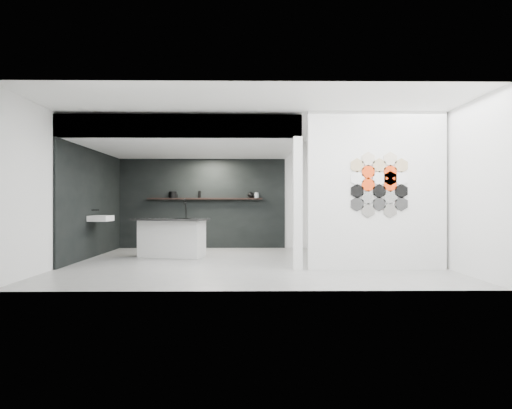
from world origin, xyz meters
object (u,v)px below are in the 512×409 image
object	(u,v)px
stockpot	(173,195)
utensil_cup	(176,196)
glass_vase	(257,195)
bottle_dark	(200,194)
partition_panel	(376,191)
glass_bowl	(257,196)
kettle	(251,195)
kitchen_island	(172,237)
wall_basin	(101,218)

from	to	relation	value
stockpot	utensil_cup	xyz separation A→B (m)	(0.09, 0.00, -0.03)
glass_vase	bottle_dark	distance (m)	1.49
partition_panel	stockpot	world-z (taller)	partition_panel
glass_bowl	utensil_cup	xyz separation A→B (m)	(-2.10, 0.00, 0.00)
kettle	bottle_dark	xyz separation A→B (m)	(-1.34, 0.00, 0.02)
stockpot	kettle	xyz separation A→B (m)	(2.04, 0.00, -0.01)
glass_bowl	bottle_dark	distance (m)	1.49
partition_panel	glass_vase	bearing A→B (deg)	118.23
bottle_dark	utensil_cup	xyz separation A→B (m)	(-0.61, 0.00, -0.04)
utensil_cup	partition_panel	bearing A→B (deg)	-42.78
partition_panel	kettle	xyz separation A→B (m)	(-2.22, 3.87, -0.00)
partition_panel	kitchen_island	distance (m)	4.51
kitchen_island	utensil_cup	xyz separation A→B (m)	(-0.21, 1.95, 0.94)
kitchen_island	bottle_dark	xyz separation A→B (m)	(0.40, 1.95, 0.98)
kitchen_island	partition_panel	bearing A→B (deg)	-9.15
glass_bowl	stockpot	bearing A→B (deg)	180.00
bottle_dark	glass_vase	bearing A→B (deg)	0.00
kitchen_island	kettle	size ratio (longest dim) A/B	9.74
glass_bowl	bottle_dark	xyz separation A→B (m)	(-1.49, 0.00, 0.05)
partition_panel	kitchen_island	bearing A→B (deg)	154.23
bottle_dark	partition_panel	bearing A→B (deg)	-47.29
glass_bowl	utensil_cup	distance (m)	2.10
kitchen_island	bottle_dark	size ratio (longest dim) A/B	9.50
kettle	bottle_dark	bearing A→B (deg)	171.06
kitchen_island	bottle_dark	bearing A→B (deg)	95.17
utensil_cup	stockpot	bearing A→B (deg)	180.00
wall_basin	stockpot	size ratio (longest dim) A/B	2.96
wall_basin	stockpot	bearing A→B (deg)	59.85
partition_panel	glass_vase	world-z (taller)	partition_panel
partition_panel	utensil_cup	bearing A→B (deg)	137.22
wall_basin	utensil_cup	size ratio (longest dim) A/B	6.16
glass_bowl	bottle_dark	world-z (taller)	bottle_dark
glass_vase	bottle_dark	world-z (taller)	bottle_dark
glass_vase	bottle_dark	xyz separation A→B (m)	(-1.49, 0.00, 0.02)
stockpot	glass_bowl	world-z (taller)	stockpot
bottle_dark	utensil_cup	world-z (taller)	bottle_dark
wall_basin	utensil_cup	bearing A→B (deg)	58.05
glass_bowl	glass_vase	size ratio (longest dim) A/B	0.89
glass_vase	utensil_cup	bearing A→B (deg)	180.00
partition_panel	glass_bowl	bearing A→B (deg)	118.23
bottle_dark	utensil_cup	distance (m)	0.61
glass_bowl	glass_vase	xyz separation A→B (m)	(0.00, 0.00, 0.03)
wall_basin	utensil_cup	xyz separation A→B (m)	(1.29, 2.07, 0.52)
wall_basin	bottle_dark	bearing A→B (deg)	47.43
kettle	bottle_dark	distance (m)	1.34
kettle	utensil_cup	xyz separation A→B (m)	(-1.95, 0.00, -0.03)
bottle_dark	kitchen_island	bearing A→B (deg)	-101.45
wall_basin	kettle	bearing A→B (deg)	32.50
bottle_dark	wall_basin	bearing A→B (deg)	-132.57
wall_basin	partition_panel	bearing A→B (deg)	-18.23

